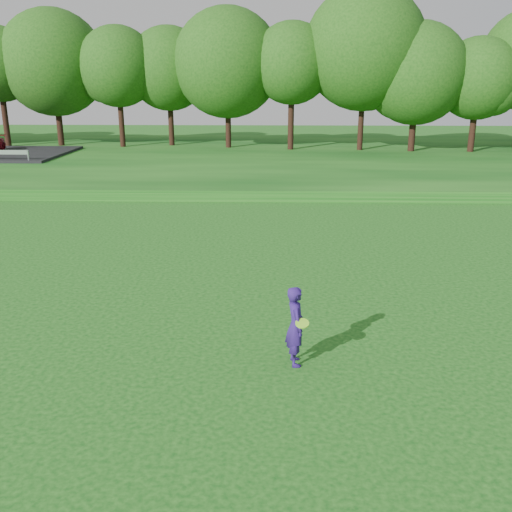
{
  "coord_description": "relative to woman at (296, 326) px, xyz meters",
  "views": [
    {
      "loc": [
        3.84,
        -10.25,
        6.2
      ],
      "look_at": [
        3.39,
        5.43,
        1.3
      ],
      "focal_mm": 40.0,
      "sensor_mm": 36.0,
      "label": 1
    }
  ],
  "objects": [
    {
      "name": "ground",
      "position": [
        -4.39,
        -1.43,
        -0.93
      ],
      "size": [
        140.0,
        140.0,
        0.0
      ],
      "primitive_type": "plane",
      "color": "#0D4611",
      "rests_on": "ground"
    },
    {
      "name": "woman",
      "position": [
        0.0,
        0.0,
        0.0
      ],
      "size": [
        0.55,
        0.8,
        1.85
      ],
      "color": "navy",
      "rests_on": "ground"
    },
    {
      "name": "treeline",
      "position": [
        -4.39,
        36.57,
        7.17
      ],
      "size": [
        104.0,
        7.0,
        15.0
      ],
      "primitive_type": null,
      "color": "#16450F",
      "rests_on": "berm"
    },
    {
      "name": "berm",
      "position": [
        -4.39,
        32.57,
        -0.63
      ],
      "size": [
        130.0,
        30.0,
        0.6
      ],
      "primitive_type": "cube",
      "color": "#0D4611",
      "rests_on": "ground"
    },
    {
      "name": "walking_path",
      "position": [
        -4.39,
        18.57,
        -0.91
      ],
      "size": [
        130.0,
        1.6,
        0.04
      ],
      "primitive_type": "cube",
      "color": "gray",
      "rests_on": "ground"
    }
  ]
}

